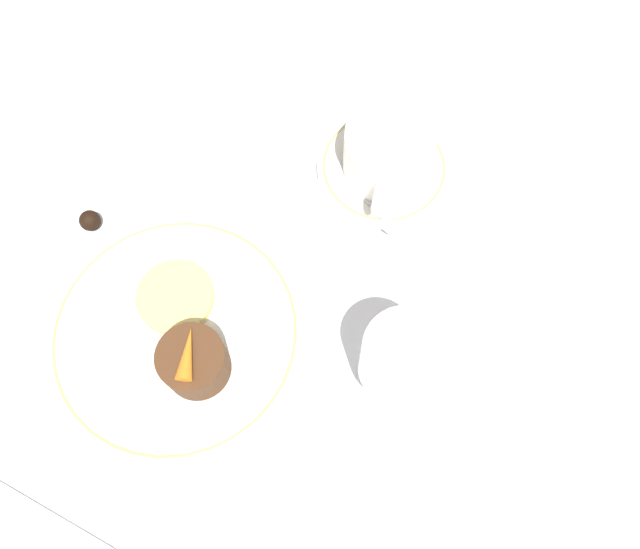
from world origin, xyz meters
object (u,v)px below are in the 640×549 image
object	(u,v)px
dinner_plate	(177,334)
wine_glass	(402,360)
fork	(105,549)
coffee_cup	(388,151)
dessert_cake	(194,362)

from	to	relation	value
dinner_plate	wine_glass	xyz separation A→B (m)	(-0.01, 0.21, 0.06)
wine_glass	fork	distance (m)	0.30
coffee_cup	dessert_cake	world-z (taller)	coffee_cup
dinner_plate	fork	distance (m)	0.19
coffee_cup	fork	size ratio (longest dim) A/B	0.62
coffee_cup	dessert_cake	bearing A→B (deg)	-26.17
fork	dessert_cake	distance (m)	0.17
wine_glass	coffee_cup	bearing A→B (deg)	-166.23
dinner_plate	wine_glass	size ratio (longest dim) A/B	2.38
coffee_cup	wine_glass	bearing A→B (deg)	13.77
dinner_plate	coffee_cup	bearing A→B (deg)	145.13
dinner_plate	dessert_cake	size ratio (longest dim) A/B	4.09
dinner_plate	fork	xyz separation A→B (m)	(0.19, -0.00, -0.01)
dinner_plate	coffee_cup	xyz separation A→B (m)	(-0.22, 0.16, 0.03)
dinner_plate	wine_glass	bearing A→B (deg)	92.74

